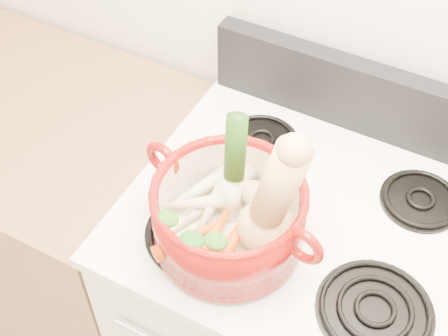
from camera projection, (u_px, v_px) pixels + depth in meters
The scene contains 20 objects.
stove_body at pixel (294, 324), 1.69m from camera, with size 0.76×0.65×0.92m, color silver.
cooktop at pixel (313, 219), 1.34m from camera, with size 0.78×0.67×0.03m, color white.
control_backsplash at pixel (368, 99), 1.43m from camera, with size 0.76×0.05×0.18m, color black.
burner_front_left at pixel (199, 232), 1.28m from camera, with size 0.22×0.22×0.02m, color black.
burner_front_right at pixel (375, 310), 1.17m from camera, with size 0.22×0.22×0.02m, color black.
burner_back_left at pixel (262, 140), 1.46m from camera, with size 0.17×0.17×0.02m, color black.
burner_back_right at pixel (421, 199), 1.34m from camera, with size 0.17×0.17×0.02m, color black.
dutch_oven at pixel (229, 216), 1.21m from camera, with size 0.30×0.30×0.15m, color maroon.
pot_handle_left at pixel (163, 159), 1.24m from camera, with size 0.08×0.08×0.02m, color maroon.
pot_handle_right at pixel (304, 246), 1.10m from camera, with size 0.08×0.08×0.02m, color maroon.
squash at pixel (273, 198), 1.11m from camera, with size 0.12×0.12×0.28m, color tan, non-canonical shape.
leek at pixel (232, 170), 1.17m from camera, with size 0.04×0.04×0.26m, color white.
ginger at pixel (257, 196), 1.27m from camera, with size 0.09×0.06×0.05m, color tan.
parsnip_0 at pixel (213, 199), 1.26m from camera, with size 0.04×0.04×0.21m, color beige.
parsnip_1 at pixel (194, 191), 1.27m from camera, with size 0.04×0.04×0.18m, color beige.
parsnip_2 at pixel (218, 193), 1.25m from camera, with size 0.05×0.05×0.21m, color beige.
parsnip_3 at pixel (197, 202), 1.24m from camera, with size 0.04×0.04×0.17m, color beige.
carrot_0 at pixel (212, 237), 1.20m from camera, with size 0.04×0.04×0.18m, color #D63F0A.
carrot_1 at pixel (192, 238), 1.20m from camera, with size 0.03×0.03×0.16m, color #C04F09.
carrot_2 at pixel (239, 232), 1.20m from camera, with size 0.03×0.03×0.18m, color #D64F0A.
Camera 1 is at (0.21, 0.60, 2.01)m, focal length 50.00 mm.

